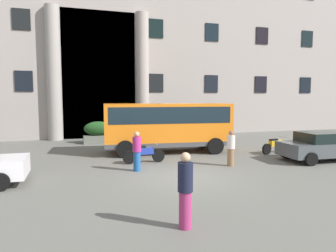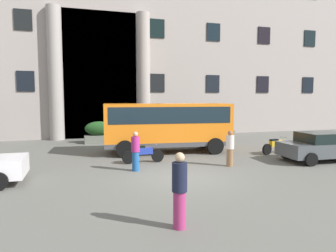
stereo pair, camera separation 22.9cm
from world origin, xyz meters
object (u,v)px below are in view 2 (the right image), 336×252
at_px(hedge_planter_east, 99,133).
at_px(orange_minibus, 167,123).
at_px(parked_hatchback_near, 323,146).
at_px(bus_stop_sign, 227,122).
at_px(hedge_planter_entrance_left, 221,129).
at_px(pedestrian_woman_with_bag, 180,190).
at_px(hedge_planter_far_west, 169,130).
at_px(motorcycle_far_end, 276,146).
at_px(pedestrian_man_red_shirt, 136,151).
at_px(motorcycle_near_kerb, 142,153).
at_px(pedestrian_man_crossing, 230,148).

bearing_deg(hedge_planter_east, orange_minibus, -53.80).
distance_m(hedge_planter_east, parked_hatchback_near, 13.68).
bearing_deg(hedge_planter_east, bus_stop_sign, -18.26).
xyz_separation_m(orange_minibus, parked_hatchback_near, (6.66, -4.46, -0.92)).
bearing_deg(hedge_planter_entrance_left, pedestrian_woman_with_bag, -119.44).
height_order(orange_minibus, hedge_planter_far_west, orange_minibus).
xyz_separation_m(bus_stop_sign, hedge_planter_far_west, (-3.05, 3.34, -0.81)).
distance_m(hedge_planter_far_west, motorcycle_far_end, 8.47).
distance_m(orange_minibus, pedestrian_woman_with_bag, 10.27).
distance_m(bus_stop_sign, hedge_planter_far_west, 4.59).
xyz_separation_m(parked_hatchback_near, motorcycle_far_end, (-1.09, 2.27, -0.27)).
xyz_separation_m(hedge_planter_entrance_left, pedestrian_man_red_shirt, (-8.45, -9.11, 0.21)).
bearing_deg(pedestrian_woman_with_bag, pedestrian_man_red_shirt, 39.31).
distance_m(hedge_planter_far_west, motorcycle_near_kerb, 8.66).
relative_size(bus_stop_sign, hedge_planter_entrance_left, 1.15).
relative_size(bus_stop_sign, pedestrian_man_crossing, 1.48).
height_order(hedge_planter_east, motorcycle_far_end, hedge_planter_east).
height_order(bus_stop_sign, hedge_planter_far_west, bus_stop_sign).
bearing_deg(hedge_planter_entrance_left, hedge_planter_east, -177.33).
distance_m(hedge_planter_east, hedge_planter_entrance_left, 9.38).
bearing_deg(pedestrian_man_red_shirt, bus_stop_sign, -32.10).
height_order(bus_stop_sign, parked_hatchback_near, bus_stop_sign).
xyz_separation_m(hedge_planter_east, pedestrian_man_crossing, (5.16, -8.99, 0.09)).
xyz_separation_m(orange_minibus, hedge_planter_far_west, (1.72, 5.36, -0.97)).
height_order(pedestrian_woman_with_bag, pedestrian_man_red_shirt, pedestrian_woman_with_bag).
height_order(motorcycle_far_end, pedestrian_man_crossing, pedestrian_man_crossing).
bearing_deg(bus_stop_sign, motorcycle_near_kerb, -146.24).
relative_size(orange_minibus, pedestrian_man_red_shirt, 4.29).
distance_m(hedge_planter_far_west, pedestrian_man_crossing, 9.61).
xyz_separation_m(hedge_planter_east, pedestrian_woman_with_bag, (0.85, -14.65, 0.21)).
distance_m(bus_stop_sign, pedestrian_man_red_shirt, 9.46).
bearing_deg(hedge_planter_east, pedestrian_man_red_shirt, -83.97).
xyz_separation_m(bus_stop_sign, hedge_planter_east, (-8.24, 2.72, -0.76)).
bearing_deg(motorcycle_far_end, orange_minibus, 145.28).
height_order(motorcycle_near_kerb, motorcycle_far_end, same).
bearing_deg(hedge_planter_far_west, motorcycle_near_kerb, -115.18).
bearing_deg(hedge_planter_far_west, parked_hatchback_near, -63.31).
bearing_deg(orange_minibus, pedestrian_woman_with_bag, -99.31).
distance_m(parked_hatchback_near, motorcycle_near_kerb, 8.85).
height_order(bus_stop_sign, pedestrian_woman_with_bag, bus_stop_sign).
xyz_separation_m(hedge_planter_east, hedge_planter_entrance_left, (9.37, 0.44, -0.08)).
bearing_deg(hedge_planter_entrance_left, orange_minibus, -138.69).
bearing_deg(parked_hatchback_near, hedge_planter_far_west, 119.49).
bearing_deg(orange_minibus, bus_stop_sign, 28.54).
bearing_deg(pedestrian_man_crossing, pedestrian_man_red_shirt, -51.81).
bearing_deg(hedge_planter_far_west, motorcycle_far_end, -62.96).
relative_size(motorcycle_near_kerb, pedestrian_woman_with_bag, 1.11).
distance_m(hedge_planter_entrance_left, pedestrian_man_crossing, 10.33).
xyz_separation_m(hedge_planter_east, parked_hatchback_near, (10.13, -9.20, 0.01)).
bearing_deg(motorcycle_far_end, pedestrian_man_crossing, -165.34).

